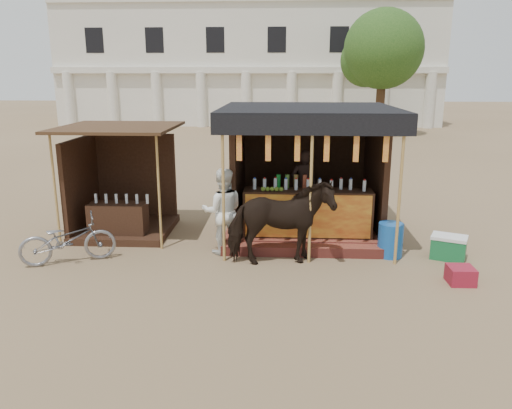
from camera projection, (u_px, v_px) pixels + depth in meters
The scene contains 11 objects.
ground at pixel (251, 296), 7.96m from camera, with size 120.00×120.00×0.00m, color #846B4C.
main_stall at pixel (306, 188), 10.89m from camera, with size 3.60×3.61×2.78m.
secondary_stall at pixel (117, 195), 11.04m from camera, with size 2.40×2.40×2.38m.
cow at pixel (280, 223), 9.11m from camera, with size 0.87×1.90×1.61m, color black.
motorbike at pixel (68, 240), 9.28m from camera, with size 0.60×1.72×0.90m, color gray.
bystander at pixel (223, 211), 9.71m from camera, with size 0.82×0.64×1.70m, color white.
blue_barrel at pixel (390, 240), 9.64m from camera, with size 0.48×0.48×0.67m, color #1653A6.
red_crate at pixel (461, 275), 8.42m from camera, with size 0.42×0.42×0.29m, color maroon.
cooler at pixel (449, 247), 9.53m from camera, with size 0.76×0.66×0.46m.
background_building at pixel (250, 67), 35.98m from camera, with size 26.00×7.45×8.18m.
tree at pixel (379, 52), 27.88m from camera, with size 4.50×4.40×7.00m.
Camera 1 is at (0.48, -7.31, 3.43)m, focal length 35.00 mm.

